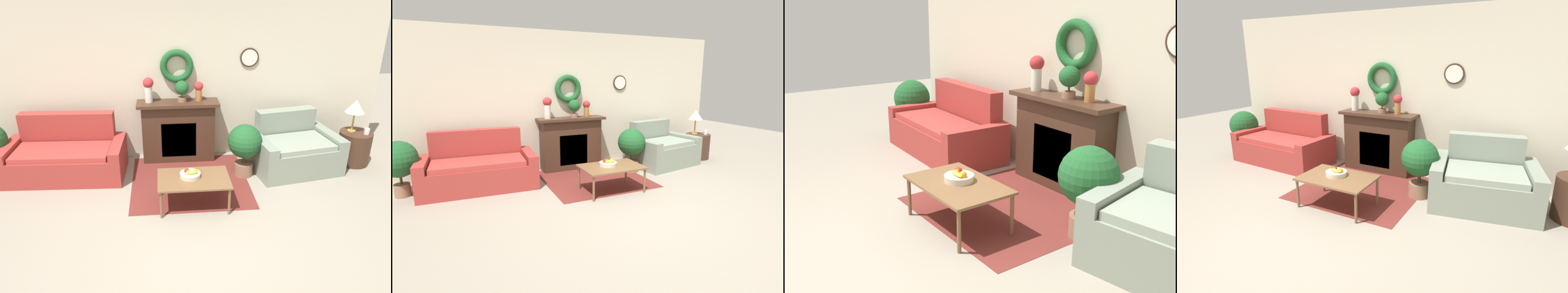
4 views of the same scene
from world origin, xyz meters
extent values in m
plane|color=gray|center=(0.00, 0.00, 0.00)|extent=(16.00, 16.00, 0.00)
cube|color=maroon|center=(0.02, 1.57, 0.00)|extent=(1.80, 1.75, 0.01)
cube|color=beige|center=(0.00, 2.59, 1.35)|extent=(6.80, 0.06, 2.70)
cylinder|color=#382319|center=(1.09, 2.55, 1.71)|extent=(0.31, 0.02, 0.31)
cylinder|color=white|center=(1.09, 2.53, 1.71)|extent=(0.26, 0.01, 0.26)
torus|color=#1E5628|center=(-0.11, 2.50, 1.61)|extent=(0.54, 0.11, 0.54)
cube|color=#42281C|center=(-0.11, 2.39, 0.50)|extent=(1.21, 0.34, 1.00)
cube|color=black|center=(-0.11, 2.23, 0.42)|extent=(0.58, 0.02, 0.60)
cube|color=orange|center=(-0.11, 2.23, 0.34)|extent=(0.46, 0.01, 0.33)
cube|color=#42281C|center=(-0.11, 2.36, 1.02)|extent=(1.35, 0.41, 0.05)
cube|color=#9E332D|center=(-1.93, 1.84, 0.21)|extent=(1.53, 0.78, 0.42)
cube|color=#9E332D|center=(-1.91, 2.29, 0.47)|extent=(1.51, 0.27, 0.94)
cube|color=#9E332D|center=(-2.76, 1.98, 0.28)|extent=(0.21, 0.92, 0.56)
cube|color=#9E332D|center=(-1.09, 1.90, 0.28)|extent=(0.21, 0.92, 0.56)
cube|color=#AD3832|center=(-1.93, 1.84, 0.46)|extent=(1.47, 0.72, 0.08)
cube|color=gray|center=(1.77, 1.74, 0.23)|extent=(1.14, 0.93, 0.46)
cube|color=gray|center=(1.69, 2.22, 0.45)|extent=(1.04, 0.39, 0.91)
cube|color=gray|center=(1.17, 1.74, 0.30)|extent=(0.34, 0.99, 0.60)
cube|color=gray|center=(2.34, 1.95, 0.30)|extent=(0.34, 0.99, 0.60)
cube|color=gray|center=(1.77, 1.74, 0.50)|extent=(1.09, 0.86, 0.08)
cube|color=brown|center=(0.02, 0.91, 0.41)|extent=(0.99, 0.65, 0.03)
cylinder|color=brown|center=(-0.43, 0.62, 0.20)|extent=(0.04, 0.04, 0.40)
cylinder|color=brown|center=(0.47, 0.62, 0.20)|extent=(0.04, 0.04, 0.40)
cylinder|color=brown|center=(-0.43, 1.19, 0.20)|extent=(0.04, 0.04, 0.40)
cylinder|color=brown|center=(0.47, 1.19, 0.20)|extent=(0.04, 0.04, 0.40)
cylinder|color=beige|center=(-0.02, 0.95, 0.45)|extent=(0.28, 0.28, 0.06)
sphere|color=#B2231E|center=(-0.07, 0.97, 0.50)|extent=(0.08, 0.08, 0.08)
sphere|color=orange|center=(0.05, 0.95, 0.50)|extent=(0.07, 0.07, 0.07)
sphere|color=orange|center=(-0.05, 0.93, 0.50)|extent=(0.06, 0.06, 0.06)
ellipsoid|color=yellow|center=(-0.01, 0.91, 0.50)|extent=(0.17, 0.04, 0.04)
cylinder|color=#42281C|center=(2.84, 1.96, 0.28)|extent=(0.53, 0.53, 0.56)
cylinder|color=#B28E42|center=(2.77, 2.01, 0.57)|extent=(0.13, 0.13, 0.02)
cylinder|color=#B28E42|center=(2.77, 2.01, 0.74)|extent=(0.03, 0.03, 0.31)
cone|color=beige|center=(2.77, 2.01, 1.00)|extent=(0.31, 0.31, 0.21)
cylinder|color=silver|center=(2.96, 1.86, 0.61)|extent=(0.09, 0.09, 0.10)
cylinder|color=silver|center=(-0.58, 2.39, 1.18)|extent=(0.12, 0.12, 0.26)
sphere|color=#B72D33|center=(-0.58, 2.39, 1.37)|extent=(0.17, 0.17, 0.17)
cylinder|color=#AD6B38|center=(0.24, 2.39, 1.14)|extent=(0.11, 0.11, 0.19)
sphere|color=#B72D33|center=(0.24, 2.39, 1.30)|extent=(0.15, 0.15, 0.15)
cylinder|color=#8E664C|center=(-0.04, 2.37, 1.09)|extent=(0.15, 0.15, 0.07)
cylinder|color=#4C3823|center=(-0.04, 2.37, 1.15)|extent=(0.02, 0.02, 0.06)
sphere|color=#1E5628|center=(-0.04, 2.37, 1.28)|extent=(0.23, 0.23, 0.23)
cylinder|color=#8E664C|center=(0.89, 1.70, 0.11)|extent=(0.29, 0.29, 0.21)
cylinder|color=#4C3823|center=(0.89, 1.70, 0.29)|extent=(0.05, 0.05, 0.15)
sphere|color=#1E5628|center=(0.89, 1.70, 0.59)|extent=(0.54, 0.54, 0.54)
camera|label=1|loc=(-0.37, -3.63, 2.97)|focal=35.00mm
camera|label=2|loc=(-2.27, -3.25, 1.81)|focal=28.00mm
camera|label=3|loc=(3.37, -1.22, 2.02)|focal=42.00mm
camera|label=4|loc=(2.20, -2.22, 1.97)|focal=28.00mm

